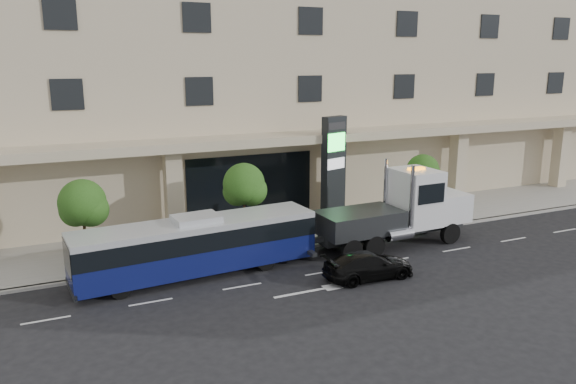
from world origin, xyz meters
name	(u,v)px	position (x,y,z in m)	size (l,w,h in m)	color
ground	(308,262)	(0.00, 0.00, 0.00)	(120.00, 120.00, 0.00)	black
sidewalk	(269,233)	(0.00, 5.00, 0.07)	(120.00, 6.00, 0.15)	gray
curb	(291,249)	(0.00, 2.00, 0.07)	(120.00, 0.30, 0.15)	gray
convention_center	(211,56)	(0.00, 15.42, 9.97)	(60.00, 17.60, 20.00)	#BFAF8F
tree_left	(83,206)	(-9.97, 3.59, 3.11)	(2.27, 2.20, 4.22)	#422B19
tree_mid	(244,187)	(-1.97, 3.59, 3.26)	(2.28, 2.20, 4.38)	#422B19
tree_right	(423,173)	(9.53, 3.59, 3.04)	(2.10, 2.00, 4.04)	#422B19
city_bus	(197,245)	(-5.38, 0.67, 1.45)	(11.43, 3.23, 2.86)	black
tow_truck	(401,211)	(5.75, 0.47, 1.87)	(10.01, 2.75, 4.56)	#2D3033
black_sedan	(369,265)	(1.59, -2.97, 0.62)	(1.74, 4.27, 1.24)	black
signage_pylon	(334,169)	(4.35, 5.43, 3.38)	(1.68, 1.02, 6.37)	black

